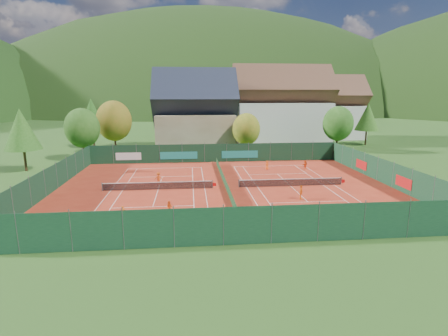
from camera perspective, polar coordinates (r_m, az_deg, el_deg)
ground at (r=41.98m, az=0.27°, el=-3.27°), size 600.00×600.00×0.00m
clay_pad at (r=41.98m, az=0.27°, el=-3.24°), size 40.00×32.00×0.01m
court_markings_left at (r=41.94m, az=-10.69°, el=-3.46°), size 11.03×23.83×0.00m
court_markings_right at (r=43.50m, az=10.82°, el=-2.90°), size 11.03×23.83×0.00m
tennis_net_left at (r=41.80m, az=-10.50°, el=-2.80°), size 13.30×0.10×1.02m
tennis_net_right at (r=43.42m, az=11.04°, el=-2.26°), size 13.30×0.10×1.02m
court_divider at (r=41.85m, az=0.27°, el=-2.59°), size 0.03×28.80×1.00m
fence_north at (r=57.19m, az=-1.83°, el=2.43°), size 40.00×0.10×3.00m
fence_south at (r=26.44m, az=3.88°, el=-9.34°), size 40.00×0.04×3.00m
fence_west at (r=44.32m, az=-26.41°, el=-1.72°), size 0.04×32.00×3.00m
fence_east at (r=47.97m, az=24.76°, el=-0.60°), size 0.09×32.00×3.00m
chalet at (r=70.40m, az=-4.72°, el=8.48°), size 16.20×12.00×16.00m
hotel_block_a at (r=78.95m, az=9.30°, el=9.32°), size 21.60×11.00×17.25m
hotel_block_b at (r=91.01m, az=16.63°, el=8.86°), size 17.28×10.00×15.50m
tree_west_front at (r=63.09m, az=-22.15°, el=6.06°), size 5.72×5.72×8.69m
tree_west_mid at (r=67.86m, az=-17.52°, el=7.34°), size 6.44×6.44×9.78m
tree_west_back at (r=76.97m, az=-20.77°, el=8.14°), size 5.60×5.60×10.00m
tree_center at (r=63.39m, az=3.65°, el=6.35°), size 5.01×5.01×7.60m
tree_east_front at (r=70.38m, az=18.12°, el=6.91°), size 5.72×5.72×8.69m
tree_east_mid at (r=81.86m, az=22.39°, el=7.74°), size 5.04×5.04×9.00m
tree_west_side at (r=57.65m, az=-30.17°, el=5.48°), size 5.04×5.04×9.00m
tree_east_back at (r=85.83m, az=15.14°, el=8.85°), size 7.15×7.15×10.86m
mountain_backdrop at (r=280.31m, az=1.17°, el=1.81°), size 820.00×530.00×242.00m
ball_hopper at (r=35.73m, az=24.05°, el=-6.21°), size 0.34×0.34×0.80m
loose_ball_0 at (r=33.63m, az=-14.33°, el=-7.57°), size 0.07×0.07×0.07m
loose_ball_1 at (r=33.53m, az=10.54°, el=-7.45°), size 0.07×0.07×0.07m
loose_ball_2 at (r=45.67m, az=3.59°, el=-1.95°), size 0.07×0.07×0.07m
loose_ball_3 at (r=49.32m, az=-6.17°, el=-0.93°), size 0.07×0.07×0.07m
loose_ball_4 at (r=42.67m, az=10.50°, el=-3.15°), size 0.07×0.07×0.07m
player_left_near at (r=33.02m, az=-16.13°, el=-7.00°), size 0.52×0.51×1.21m
player_left_mid at (r=33.52m, az=-8.90°, el=-6.33°), size 0.61×0.48×1.24m
player_left_far at (r=44.16m, az=-10.65°, el=-1.65°), size 1.05×0.67×1.54m
player_right_near at (r=38.26m, az=12.45°, el=-3.89°), size 0.76×0.97×1.54m
player_right_far_a at (r=52.10m, az=7.04°, el=0.48°), size 0.77×0.67×1.33m
player_right_far_b at (r=53.24m, az=13.10°, el=0.50°), size 1.23×1.04×1.33m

